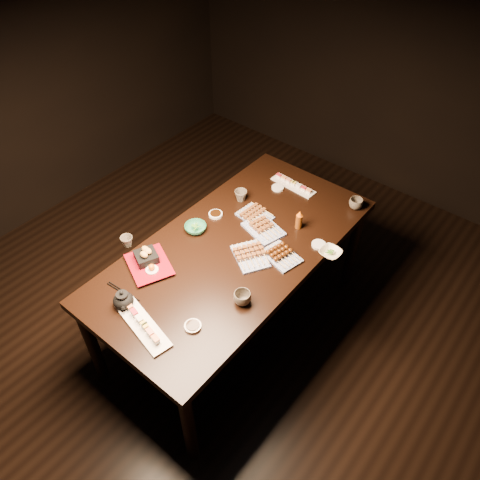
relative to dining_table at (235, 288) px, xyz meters
The scene contains 23 objects.
ground 0.55m from the dining_table, 100.51° to the right, with size 5.00×5.00×0.00m, color black.
dining_table is the anchor object (origin of this frame).
sushi_platter_near 0.83m from the dining_table, 89.77° to the right, with size 0.39×0.11×0.05m, color white, non-canonical shape.
sushi_platter_far 0.81m from the dining_table, 95.34° to the left, with size 0.32×0.09×0.04m, color white, non-canonical shape.
yakitori_plate_center 0.46m from the dining_table, 78.84° to the left, with size 0.24×0.17×0.06m, color #828EB6, non-canonical shape.
yakitori_plate_right 0.42m from the dining_table, ahead, with size 0.23×0.17×0.06m, color #828EB6, non-canonical shape.
yakitori_plate_left 0.50m from the dining_table, 104.25° to the left, with size 0.21×0.15×0.05m, color #828EB6, non-canonical shape.
tsukune_plate 0.49m from the dining_table, 21.98° to the left, with size 0.21×0.16×0.05m, color #828EB6, non-canonical shape.
edamame_bowl_green 0.48m from the dining_table, behind, with size 0.13×0.13×0.04m, color #277952.
edamame_bowl_cream 0.68m from the dining_table, 32.82° to the left, with size 0.12×0.12×0.03m, color #FDF0CF.
tempura_tray 0.66m from the dining_table, 122.69° to the right, with size 0.27×0.22×0.10m, color black, non-canonical shape.
teacup_near_left 0.75m from the dining_table, 141.93° to the right, with size 0.07×0.07×0.07m, color brown.
teacup_mid_right 0.58m from the dining_table, 44.70° to the right, with size 0.09×0.09×0.07m, color brown.
teacup_far_left 0.60m from the dining_table, 124.35° to the left, with size 0.08×0.08×0.08m, color brown.
teacup_far_right 0.94m from the dining_table, 64.12° to the left, with size 0.09×0.09×0.07m, color brown.
teapot 0.83m from the dining_table, 103.70° to the right, with size 0.13×0.13×0.11m, color black, non-canonical shape.
condiment_bottle 0.61m from the dining_table, 63.00° to the left, with size 0.04×0.04×0.13m, color #67320D.
sauce_dish_west 0.49m from the dining_table, 152.53° to the left, with size 0.09×0.09×0.02m, color white.
sauce_dish_east 0.63m from the dining_table, 40.61° to the left, with size 0.08×0.08×0.01m, color white.
sauce_dish_se 0.71m from the dining_table, 70.52° to the right, with size 0.09×0.09×0.02m, color white.
sauce_dish_nw 0.73m from the dining_table, 102.18° to the left, with size 0.08×0.08×0.01m, color white.
chopsticks_near 0.78m from the dining_table, 110.63° to the right, with size 0.23×0.02×0.01m, color black, non-canonical shape.
chopsticks_se 0.86m from the dining_table, 85.44° to the right, with size 0.20×0.02×0.01m, color black, non-canonical shape.
Camera 1 is at (1.33, -1.10, 2.69)m, focal length 35.00 mm.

